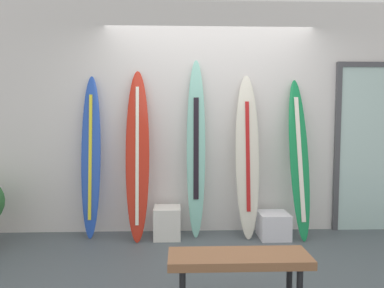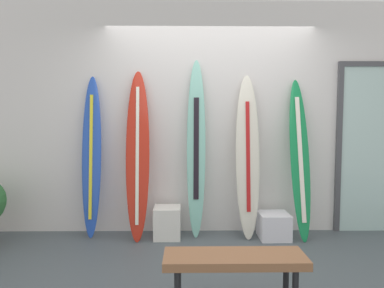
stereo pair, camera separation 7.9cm
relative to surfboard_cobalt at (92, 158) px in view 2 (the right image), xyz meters
The scene contains 10 objects.
ground 1.99m from the surfboard_cobalt, 36.44° to the right, with size 8.00×8.00×0.04m, color #495157.
wall_back 1.50m from the surfboard_cobalt, 10.65° to the left, with size 7.20×0.20×2.80m, color silver.
surfboard_cobalt is the anchor object (origin of this frame).
surfboard_crimson 0.56m from the surfboard_cobalt, ahead, with size 0.29×0.44×1.96m.
surfboard_seafoam 1.24m from the surfboard_cobalt, ahead, with size 0.23×0.28×2.09m.
surfboard_ivory 1.83m from the surfboard_cobalt, ahead, with size 0.29×0.37×1.91m.
surfboard_emerald 2.44m from the surfboard_cobalt, ahead, with size 0.25×0.46×1.87m.
display_block_left 2.28m from the surfboard_cobalt, ahead, with size 0.34×0.34×0.30m.
display_block_center 1.17m from the surfboard_cobalt, ahead, with size 0.31×0.31×0.37m.
bench 2.30m from the surfboard_cobalt, 49.28° to the right, with size 1.00×0.32×0.44m.
Camera 2 is at (-0.28, -3.04, 1.40)m, focal length 32.50 mm.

